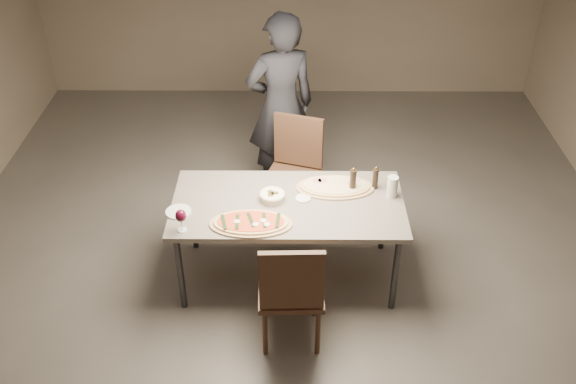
{
  "coord_description": "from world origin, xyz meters",
  "views": [
    {
      "loc": [
        0.03,
        -4.02,
        3.65
      ],
      "look_at": [
        0.0,
        0.0,
        0.85
      ],
      "focal_mm": 40.0,
      "sensor_mm": 36.0,
      "label": 1
    }
  ],
  "objects_px": {
    "chair_near": "(291,289)",
    "chair_far": "(294,165)",
    "zucchini_pizza": "(251,223)",
    "bread_basket": "(272,196)",
    "dining_table": "(288,209)",
    "ham_pizza": "(335,187)",
    "carafe": "(392,187)",
    "pepper_mill_left": "(353,180)",
    "diner": "(281,107)"
  },
  "relations": [
    {
      "from": "chair_near",
      "to": "diner",
      "type": "height_order",
      "value": "diner"
    },
    {
      "from": "zucchini_pizza",
      "to": "pepper_mill_left",
      "type": "bearing_deg",
      "value": 48.29
    },
    {
      "from": "ham_pizza",
      "to": "pepper_mill_left",
      "type": "height_order",
      "value": "pepper_mill_left"
    },
    {
      "from": "dining_table",
      "to": "ham_pizza",
      "type": "relative_size",
      "value": 2.87
    },
    {
      "from": "dining_table",
      "to": "pepper_mill_left",
      "type": "relative_size",
      "value": 8.28
    },
    {
      "from": "dining_table",
      "to": "chair_far",
      "type": "distance_m",
      "value": 0.85
    },
    {
      "from": "pepper_mill_left",
      "to": "zucchini_pizza",
      "type": "bearing_deg",
      "value": -150.28
    },
    {
      "from": "dining_table",
      "to": "carafe",
      "type": "bearing_deg",
      "value": 6.6
    },
    {
      "from": "bread_basket",
      "to": "chair_near",
      "type": "xyz_separation_m",
      "value": [
        0.15,
        -0.78,
        -0.25
      ]
    },
    {
      "from": "dining_table",
      "to": "chair_near",
      "type": "xyz_separation_m",
      "value": [
        0.03,
        -0.74,
        -0.15
      ]
    },
    {
      "from": "pepper_mill_left",
      "to": "chair_near",
      "type": "distance_m",
      "value": 1.07
    },
    {
      "from": "ham_pizza",
      "to": "diner",
      "type": "height_order",
      "value": "diner"
    },
    {
      "from": "zucchini_pizza",
      "to": "chair_far",
      "type": "relative_size",
      "value": 0.62
    },
    {
      "from": "ham_pizza",
      "to": "chair_far",
      "type": "xyz_separation_m",
      "value": [
        -0.32,
        0.64,
        -0.21
      ]
    },
    {
      "from": "dining_table",
      "to": "zucchini_pizza",
      "type": "relative_size",
      "value": 2.92
    },
    {
      "from": "ham_pizza",
      "to": "zucchini_pizza",
      "type": "bearing_deg",
      "value": -125.07
    },
    {
      "from": "ham_pizza",
      "to": "chair_far",
      "type": "bearing_deg",
      "value": 135.06
    },
    {
      "from": "chair_near",
      "to": "chair_far",
      "type": "xyz_separation_m",
      "value": [
        0.02,
        1.58,
        0.01
      ]
    },
    {
      "from": "chair_near",
      "to": "chair_far",
      "type": "relative_size",
      "value": 0.98
    },
    {
      "from": "ham_pizza",
      "to": "carafe",
      "type": "height_order",
      "value": "carafe"
    },
    {
      "from": "bread_basket",
      "to": "pepper_mill_left",
      "type": "height_order",
      "value": "pepper_mill_left"
    },
    {
      "from": "ham_pizza",
      "to": "bread_basket",
      "type": "height_order",
      "value": "bread_basket"
    },
    {
      "from": "zucchini_pizza",
      "to": "ham_pizza",
      "type": "relative_size",
      "value": 0.98
    },
    {
      "from": "zucchini_pizza",
      "to": "chair_far",
      "type": "distance_m",
      "value": 1.18
    },
    {
      "from": "bread_basket",
      "to": "chair_far",
      "type": "bearing_deg",
      "value": 77.71
    },
    {
      "from": "carafe",
      "to": "diner",
      "type": "bearing_deg",
      "value": 126.24
    },
    {
      "from": "carafe",
      "to": "diner",
      "type": "xyz_separation_m",
      "value": [
        -0.89,
        1.21,
        0.07
      ]
    },
    {
      "from": "zucchini_pizza",
      "to": "carafe",
      "type": "xyz_separation_m",
      "value": [
        1.08,
        0.37,
        0.07
      ]
    },
    {
      "from": "carafe",
      "to": "bread_basket",
      "type": "bearing_deg",
      "value": -176.23
    },
    {
      "from": "carafe",
      "to": "diner",
      "type": "relative_size",
      "value": 0.1
    },
    {
      "from": "zucchini_pizza",
      "to": "carafe",
      "type": "distance_m",
      "value": 1.15
    },
    {
      "from": "dining_table",
      "to": "ham_pizza",
      "type": "bearing_deg",
      "value": 27.83
    },
    {
      "from": "bread_basket",
      "to": "chair_far",
      "type": "relative_size",
      "value": 0.2
    },
    {
      "from": "dining_table",
      "to": "carafe",
      "type": "xyz_separation_m",
      "value": [
        0.81,
        0.09,
        0.15
      ]
    },
    {
      "from": "dining_table",
      "to": "chair_far",
      "type": "xyz_separation_m",
      "value": [
        0.05,
        0.83,
        -0.13
      ]
    },
    {
      "from": "dining_table",
      "to": "carafe",
      "type": "height_order",
      "value": "carafe"
    },
    {
      "from": "bread_basket",
      "to": "diner",
      "type": "bearing_deg",
      "value": 87.92
    },
    {
      "from": "dining_table",
      "to": "chair_near",
      "type": "distance_m",
      "value": 0.76
    },
    {
      "from": "ham_pizza",
      "to": "diner",
      "type": "relative_size",
      "value": 0.35
    },
    {
      "from": "pepper_mill_left",
      "to": "chair_far",
      "type": "distance_m",
      "value": 0.86
    },
    {
      "from": "pepper_mill_left",
      "to": "chair_near",
      "type": "height_order",
      "value": "chair_near"
    },
    {
      "from": "diner",
      "to": "zucchini_pizza",
      "type": "bearing_deg",
      "value": 64.63
    },
    {
      "from": "chair_near",
      "to": "pepper_mill_left",
      "type": "bearing_deg",
      "value": 60.48
    },
    {
      "from": "chair_near",
      "to": "bread_basket",
      "type": "bearing_deg",
      "value": 99.38
    },
    {
      "from": "dining_table",
      "to": "carafe",
      "type": "relative_size",
      "value": 10.15
    },
    {
      "from": "bread_basket",
      "to": "chair_near",
      "type": "height_order",
      "value": "chair_near"
    },
    {
      "from": "dining_table",
      "to": "bread_basket",
      "type": "bearing_deg",
      "value": 165.27
    },
    {
      "from": "carafe",
      "to": "chair_near",
      "type": "bearing_deg",
      "value": -133.02
    },
    {
      "from": "zucchini_pizza",
      "to": "bread_basket",
      "type": "bearing_deg",
      "value": 83.33
    },
    {
      "from": "dining_table",
      "to": "diner",
      "type": "height_order",
      "value": "diner"
    }
  ]
}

